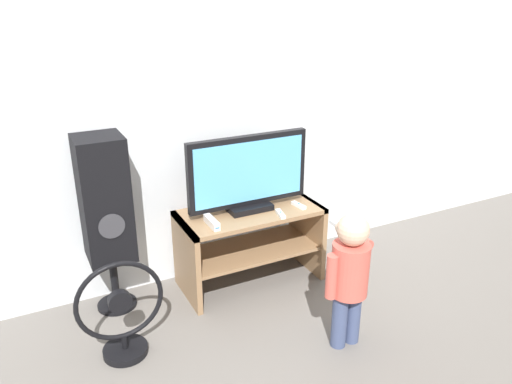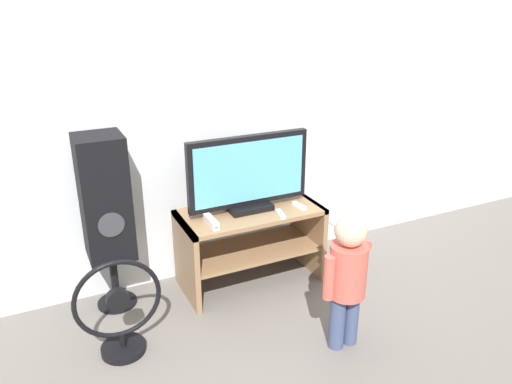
{
  "view_description": "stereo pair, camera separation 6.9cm",
  "coord_description": "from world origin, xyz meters",
  "px_view_note": "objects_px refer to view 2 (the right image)",
  "views": [
    {
      "loc": [
        -1.36,
        -2.55,
        1.93
      ],
      "look_at": [
        0.0,
        0.14,
        0.72
      ],
      "focal_mm": 35.0,
      "sensor_mm": 36.0,
      "label": 1
    },
    {
      "loc": [
        -1.3,
        -2.58,
        1.93
      ],
      "look_at": [
        0.0,
        0.14,
        0.72
      ],
      "focal_mm": 35.0,
      "sensor_mm": 36.0,
      "label": 2
    }
  ],
  "objects_px": {
    "remote_primary": "(299,206)",
    "floor_fan": "(119,313)",
    "television": "(249,174)",
    "remote_secondary": "(280,214)",
    "speaker_tower": "(105,201)",
    "game_console": "(211,222)",
    "child": "(347,271)"
  },
  "relations": [
    {
      "from": "television",
      "to": "speaker_tower",
      "type": "bearing_deg",
      "value": 173.97
    },
    {
      "from": "television",
      "to": "remote_secondary",
      "type": "xyz_separation_m",
      "value": [
        0.14,
        -0.19,
        -0.24
      ]
    },
    {
      "from": "game_console",
      "to": "remote_primary",
      "type": "relative_size",
      "value": 1.4
    },
    {
      "from": "child",
      "to": "floor_fan",
      "type": "height_order",
      "value": "child"
    },
    {
      "from": "remote_secondary",
      "to": "television",
      "type": "bearing_deg",
      "value": 127.44
    },
    {
      "from": "speaker_tower",
      "to": "floor_fan",
      "type": "height_order",
      "value": "speaker_tower"
    },
    {
      "from": "remote_primary",
      "to": "floor_fan",
      "type": "height_order",
      "value": "floor_fan"
    },
    {
      "from": "floor_fan",
      "to": "game_console",
      "type": "bearing_deg",
      "value": 22.11
    },
    {
      "from": "television",
      "to": "speaker_tower",
      "type": "height_order",
      "value": "speaker_tower"
    },
    {
      "from": "child",
      "to": "speaker_tower",
      "type": "xyz_separation_m",
      "value": [
        -1.12,
        0.98,
        0.25
      ]
    },
    {
      "from": "television",
      "to": "floor_fan",
      "type": "xyz_separation_m",
      "value": [
        -0.98,
        -0.4,
        -0.54
      ]
    },
    {
      "from": "child",
      "to": "speaker_tower",
      "type": "bearing_deg",
      "value": 138.86
    },
    {
      "from": "television",
      "to": "remote_secondary",
      "type": "distance_m",
      "value": 0.34
    },
    {
      "from": "game_console",
      "to": "remote_primary",
      "type": "xyz_separation_m",
      "value": [
        0.65,
        0.01,
        -0.01
      ]
    },
    {
      "from": "television",
      "to": "speaker_tower",
      "type": "xyz_separation_m",
      "value": [
        -0.92,
        0.1,
        -0.07
      ]
    },
    {
      "from": "game_console",
      "to": "child",
      "type": "xyz_separation_m",
      "value": [
        0.52,
        -0.75,
        -0.09
      ]
    },
    {
      "from": "game_console",
      "to": "speaker_tower",
      "type": "xyz_separation_m",
      "value": [
        -0.6,
        0.23,
        0.16
      ]
    },
    {
      "from": "remote_secondary",
      "to": "remote_primary",
      "type": "bearing_deg",
      "value": 20.54
    },
    {
      "from": "television",
      "to": "remote_secondary",
      "type": "relative_size",
      "value": 6.33
    },
    {
      "from": "remote_primary",
      "to": "child",
      "type": "bearing_deg",
      "value": -99.82
    },
    {
      "from": "game_console",
      "to": "remote_secondary",
      "type": "relative_size",
      "value": 1.39
    },
    {
      "from": "television",
      "to": "child",
      "type": "height_order",
      "value": "television"
    },
    {
      "from": "remote_primary",
      "to": "remote_secondary",
      "type": "bearing_deg",
      "value": -159.46
    },
    {
      "from": "game_console",
      "to": "floor_fan",
      "type": "height_order",
      "value": "game_console"
    },
    {
      "from": "television",
      "to": "remote_primary",
      "type": "xyz_separation_m",
      "value": [
        0.33,
        -0.12,
        -0.24
      ]
    },
    {
      "from": "speaker_tower",
      "to": "remote_secondary",
      "type": "bearing_deg",
      "value": -15.0
    },
    {
      "from": "game_console",
      "to": "remote_secondary",
      "type": "xyz_separation_m",
      "value": [
        0.47,
        -0.06,
        -0.01
      ]
    },
    {
      "from": "speaker_tower",
      "to": "floor_fan",
      "type": "xyz_separation_m",
      "value": [
        -0.06,
        -0.5,
        -0.47
      ]
    },
    {
      "from": "remote_primary",
      "to": "speaker_tower",
      "type": "distance_m",
      "value": 1.28
    },
    {
      "from": "game_console",
      "to": "remote_primary",
      "type": "distance_m",
      "value": 0.65
    },
    {
      "from": "remote_secondary",
      "to": "speaker_tower",
      "type": "bearing_deg",
      "value": 165.0
    },
    {
      "from": "remote_primary",
      "to": "remote_secondary",
      "type": "height_order",
      "value": "same"
    }
  ]
}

